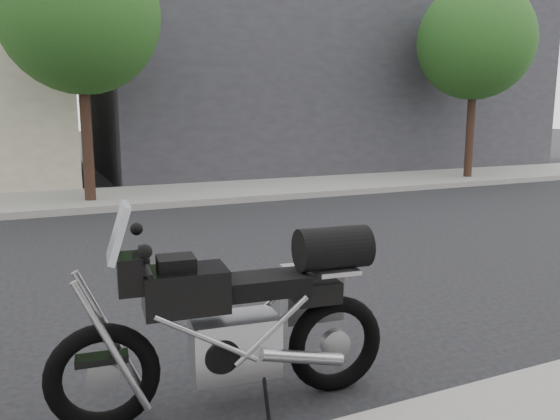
{
  "coord_description": "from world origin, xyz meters",
  "views": [
    {
      "loc": [
        3.15,
        6.75,
        2.07
      ],
      "look_at": [
        0.42,
        0.78,
        0.9
      ],
      "focal_mm": 35.0,
      "sensor_mm": 36.0,
      "label": 1
    }
  ],
  "objects": [
    {
      "name": "street_tree_mid",
      "position": [
        2.0,
        -6.0,
        4.14
      ],
      "size": [
        3.4,
        3.4,
        5.7
      ],
      "color": "#321F16",
      "rests_on": "far_sidewalk"
    },
    {
      "name": "far_building_dark",
      "position": [
        -7.0,
        -13.5,
        3.5
      ],
      "size": [
        16.0,
        11.0,
        7.0
      ],
      "color": "#2C2C31",
      "rests_on": "ground"
    },
    {
      "name": "street_tree_left",
      "position": [
        -9.0,
        -6.0,
        4.14
      ],
      "size": [
        3.4,
        3.4,
        5.7
      ],
      "color": "#321F16",
      "rests_on": "far_sidewalk"
    },
    {
      "name": "far_sidewalk",
      "position": [
        0.0,
        -6.5,
        0.07
      ],
      "size": [
        44.0,
        3.0,
        0.15
      ],
      "primitive_type": "cube",
      "color": "gray",
      "rests_on": "ground"
    },
    {
      "name": "ground",
      "position": [
        0.0,
        0.0,
        0.0
      ],
      "size": [
        120.0,
        120.0,
        0.0
      ],
      "primitive_type": "plane",
      "color": "black",
      "rests_on": "ground"
    },
    {
      "name": "motorcycle",
      "position": [
        1.84,
        3.33,
        0.66
      ],
      "size": [
        2.4,
        0.77,
        1.52
      ],
      "rotation": [
        0.0,
        0.0,
        -0.1
      ],
      "color": "black",
      "rests_on": "ground"
    }
  ]
}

